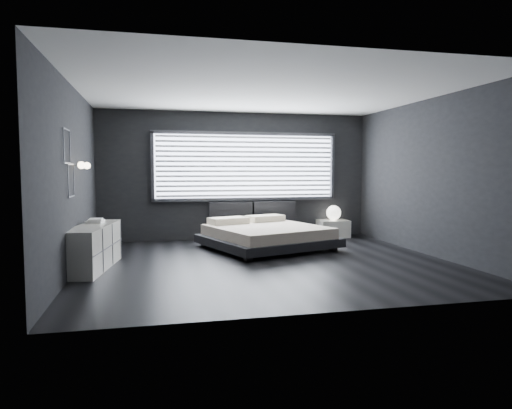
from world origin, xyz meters
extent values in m
plane|color=black|center=(0.00, 0.00, 0.00)|extent=(6.00, 6.00, 0.00)
plane|color=white|center=(0.00, 0.00, 2.80)|extent=(6.00, 6.00, 0.00)
cube|color=black|center=(0.00, 2.75, 1.40)|extent=(6.00, 0.04, 2.80)
cube|color=black|center=(0.00, -2.75, 1.40)|extent=(6.00, 0.04, 2.80)
cube|color=black|center=(-3.00, 0.00, 1.40)|extent=(0.04, 5.50, 2.80)
cube|color=black|center=(3.00, 0.00, 1.40)|extent=(0.04, 5.50, 2.80)
cube|color=white|center=(0.20, 2.73, 1.61)|extent=(4.00, 0.02, 1.38)
cube|color=#47474C|center=(-1.84, 2.70, 1.61)|extent=(0.06, 0.08, 1.48)
cube|color=#47474C|center=(2.24, 2.70, 1.61)|extent=(0.06, 0.08, 1.48)
cube|color=#47474C|center=(0.20, 2.70, 2.34)|extent=(4.14, 0.08, 0.06)
cube|color=#47474C|center=(0.20, 2.70, 0.88)|extent=(4.14, 0.08, 0.06)
cube|color=silver|center=(0.20, 2.67, 1.61)|extent=(3.94, 0.03, 1.32)
cube|color=black|center=(-0.17, 2.64, 0.57)|extent=(0.96, 0.16, 0.52)
cube|color=black|center=(0.83, 2.64, 0.57)|extent=(0.96, 0.16, 0.52)
cylinder|color=silver|center=(-2.95, 0.05, 1.60)|extent=(0.10, 0.02, 0.02)
sphere|color=#FFE5B7|center=(-2.88, 0.05, 1.60)|extent=(0.11, 0.11, 0.11)
cylinder|color=silver|center=(-2.95, 0.65, 1.60)|extent=(0.10, 0.02, 0.02)
sphere|color=#FFE5B7|center=(-2.88, 0.65, 1.60)|extent=(0.11, 0.11, 0.11)
cube|color=#47474C|center=(-2.98, -0.55, 2.08)|extent=(0.01, 0.46, 0.02)
cube|color=#47474C|center=(-2.98, -0.55, 1.62)|extent=(0.01, 0.46, 0.02)
cube|color=#47474C|center=(-2.98, -0.32, 1.85)|extent=(0.01, 0.02, 0.46)
cube|color=#47474C|center=(-2.98, -0.78, 1.85)|extent=(0.01, 0.02, 0.46)
cube|color=#47474C|center=(-2.98, -0.30, 1.61)|extent=(0.01, 0.46, 0.02)
cube|color=#47474C|center=(-2.98, -0.30, 1.15)|extent=(0.01, 0.46, 0.02)
cube|color=#47474C|center=(-2.98, -0.07, 1.38)|extent=(0.01, 0.02, 0.46)
cube|color=#47474C|center=(-2.98, -0.53, 1.38)|extent=(0.01, 0.02, 0.46)
cube|color=black|center=(-0.29, 0.19, 0.04)|extent=(0.15, 0.15, 0.08)
cube|color=black|center=(1.49, 0.80, 0.04)|extent=(0.15, 0.15, 0.08)
cube|color=black|center=(-0.84, 1.79, 0.04)|extent=(0.15, 0.15, 0.08)
cube|color=black|center=(0.95, 2.40, 0.04)|extent=(0.15, 0.15, 0.08)
cube|color=black|center=(0.33, 1.30, 0.16)|extent=(2.74, 2.68, 0.16)
cube|color=beige|center=(0.33, 1.30, 0.34)|extent=(2.47, 2.47, 0.20)
cube|color=beige|center=(-0.34, 1.88, 0.50)|extent=(0.87, 0.64, 0.13)
cube|color=beige|center=(0.50, 2.17, 0.50)|extent=(0.87, 0.64, 0.13)
cube|color=silver|center=(2.19, 2.50, 0.19)|extent=(0.69, 0.58, 0.39)
sphere|color=white|center=(2.20, 2.50, 0.55)|extent=(0.33, 0.33, 0.33)
cube|color=silver|center=(-2.75, 0.12, 0.34)|extent=(0.73, 1.74, 0.68)
cube|color=#47474C|center=(-2.52, 0.08, 0.34)|extent=(0.27, 1.65, 0.66)
cube|color=white|center=(-2.76, 0.50, 0.70)|extent=(0.28, 0.35, 0.04)
cube|color=white|center=(-2.75, 0.48, 0.73)|extent=(0.21, 0.29, 0.03)
camera|label=1|loc=(-1.84, -7.24, 1.52)|focal=32.00mm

